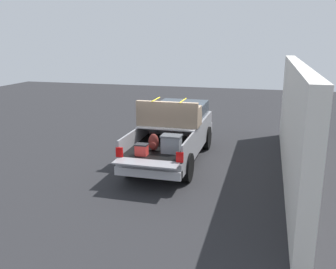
# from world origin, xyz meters

# --- Properties ---
(ground_plane) EXTENTS (40.00, 40.00, 0.00)m
(ground_plane) POSITION_xyz_m (0.00, 0.00, 0.00)
(ground_plane) COLOR #262628
(pickup_truck) EXTENTS (6.05, 2.06, 2.23)m
(pickup_truck) POSITION_xyz_m (0.36, -0.00, 0.97)
(pickup_truck) COLOR gray
(pickup_truck) RESTS_ON ground_plane
(building_facade) EXTENTS (10.41, 0.36, 3.46)m
(building_facade) POSITION_xyz_m (-0.52, -3.87, 1.73)
(building_facade) COLOR silver
(building_facade) RESTS_ON ground_plane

